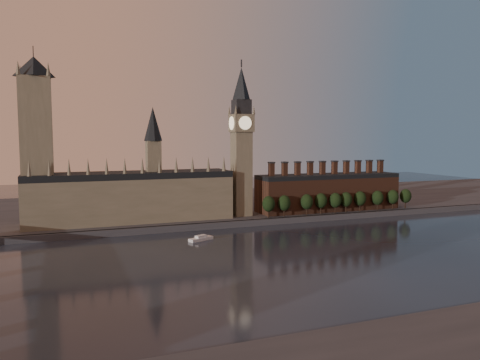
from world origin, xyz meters
The scene contains 17 objects.
ground centered at (0.00, 0.00, 0.00)m, with size 900.00×900.00×0.00m, color black.
north_bank centered at (0.00, 178.04, 2.00)m, with size 900.00×182.00×4.00m.
palace_of_westminster centered at (-64.41, 114.91, 21.63)m, with size 130.00×30.30×74.00m.
victoria_tower centered at (-120.00, 115.00, 59.09)m, with size 24.00×24.00×108.00m.
big_ben centered at (10.00, 110.00, 56.83)m, with size 15.00×15.00×107.00m.
chimney_block centered at (80.00, 110.00, 17.82)m, with size 110.00×25.00×37.00m.
embankment_tree_0 centered at (23.46, 93.87, 13.47)m, with size 8.60×8.60×14.88m.
embankment_tree_1 centered at (35.32, 93.94, 13.47)m, with size 8.60×8.60×14.88m.
embankment_tree_2 centered at (52.77, 93.78, 13.47)m, with size 8.60×8.60×14.88m.
embankment_tree_3 centered at (65.03, 95.16, 13.47)m, with size 8.60×8.60×14.88m.
embankment_tree_4 centered at (75.94, 93.53, 13.47)m, with size 8.60×8.60×14.88m.
embankment_tree_5 centered at (85.44, 94.16, 13.47)m, with size 8.60×8.60×14.88m.
embankment_tree_6 centered at (98.15, 95.07, 13.47)m, with size 8.60×8.60×14.88m.
embankment_tree_7 centered at (112.96, 94.05, 13.47)m, with size 8.60×8.60×14.88m.
embankment_tree_8 centered at (126.90, 94.01, 13.47)m, with size 8.60×8.60×14.88m.
embankment_tree_9 centered at (139.94, 95.22, 13.47)m, with size 8.60×8.60×14.88m.
river_boat centered at (-34.21, 60.09, 1.15)m, with size 15.48×9.86×3.00m.
Camera 1 is at (-107.91, -191.14, 57.97)m, focal length 35.00 mm.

